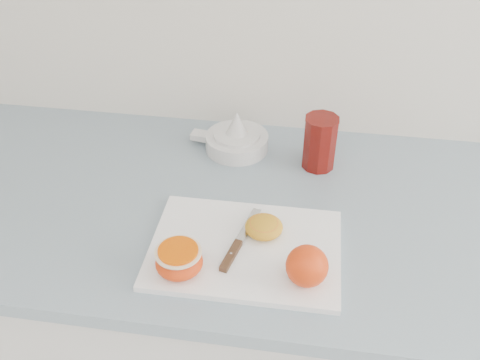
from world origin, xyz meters
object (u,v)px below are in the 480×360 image
at_px(counter, 258,339).
at_px(red_tumbler, 320,144).
at_px(half_orange, 179,261).
at_px(citrus_juicer, 236,139).
at_px(cutting_board, 245,249).

relative_size(counter, red_tumbler, 21.88).
bearing_deg(half_orange, citrus_juicer, 85.29).
bearing_deg(citrus_juicer, cutting_board, -78.13).
distance_m(citrus_juicer, red_tumbler, 0.19).
bearing_deg(cutting_board, citrus_juicer, 101.87).
xyz_separation_m(cutting_board, half_orange, (-0.10, -0.08, 0.03)).
bearing_deg(counter, citrus_juicer, 113.84).
bearing_deg(red_tumbler, counter, -125.04).
bearing_deg(cutting_board, red_tumbler, 67.50).
height_order(counter, half_orange, half_orange).
relative_size(cutting_board, red_tumbler, 2.82).
height_order(cutting_board, red_tumbler, red_tumbler).
relative_size(cutting_board, citrus_juicer, 1.87).
distance_m(half_orange, citrus_juicer, 0.40).
distance_m(counter, cutting_board, 0.47).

